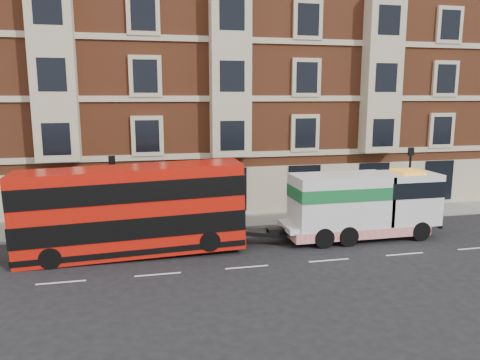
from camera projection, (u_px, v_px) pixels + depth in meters
name	position (u px, v px, depth m)	size (l,w,h in m)	color
ground	(247.00, 267.00, 21.27)	(120.00, 120.00, 0.00)	black
sidewalk	(218.00, 222.00, 28.45)	(90.00, 3.00, 0.15)	slate
victorian_terrace	(205.00, 62.00, 33.96)	(45.00, 12.00, 20.40)	brown
lamp_post_west	(113.00, 189.00, 25.43)	(0.35, 0.15, 4.35)	black
lamp_post_east	(409.00, 176.00, 29.34)	(0.35, 0.15, 4.35)	black
double_decker_bus	(132.00, 209.00, 22.53)	(10.74, 2.47, 4.35)	red
tow_truck	(361.00, 204.00, 25.22)	(8.60, 2.54, 3.58)	silver
pedestrian	(93.00, 219.00, 25.62)	(0.65, 0.43, 1.78)	#1B1C37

